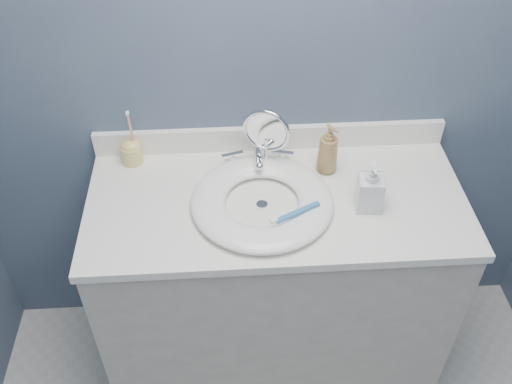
{
  "coord_description": "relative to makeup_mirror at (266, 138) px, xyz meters",
  "views": [
    {
      "loc": [
        -0.15,
        -0.35,
        2.13
      ],
      "look_at": [
        -0.07,
        0.94,
        0.94
      ],
      "focal_mm": 40.0,
      "sensor_mm": 36.0,
      "label": 1
    }
  ],
  "objects": [
    {
      "name": "basin",
      "position": [
        -0.03,
        -0.18,
        -0.11
      ],
      "size": [
        0.45,
        0.45,
        0.04
      ],
      "primitive_type": null,
      "color": "white",
      "rests_on": "countertop"
    },
    {
      "name": "toothbrush_holder",
      "position": [
        -0.45,
        0.06,
        -0.08
      ],
      "size": [
        0.07,
        0.07,
        0.21
      ],
      "rotation": [
        0.0,
        0.0,
        -0.09
      ],
      "color": "#E0C870",
      "rests_on": "countertop"
    },
    {
      "name": "toothbrush_lying",
      "position": [
        0.07,
        -0.27,
        -0.08
      ],
      "size": [
        0.16,
        0.09,
        0.02
      ],
      "rotation": [
        0.0,
        0.0,
        0.48
      ],
      "color": "teal",
      "rests_on": "basin"
    },
    {
      "name": "drain",
      "position": [
        -0.03,
        -0.18,
        -0.12
      ],
      "size": [
        0.04,
        0.04,
        0.01
      ],
      "primitive_type": "cylinder",
      "color": "silver",
      "rests_on": "countertop"
    },
    {
      "name": "countertop",
      "position": [
        0.02,
        -0.15,
        -0.14
      ],
      "size": [
        1.22,
        0.57,
        0.03
      ],
      "primitive_type": "cube",
      "color": "white",
      "rests_on": "vanity_cabinet"
    },
    {
      "name": "makeup_mirror",
      "position": [
        0.0,
        0.0,
        0.0
      ],
      "size": [
        0.15,
        0.09,
        0.24
      ],
      "rotation": [
        0.0,
        0.0,
        -0.36
      ],
      "color": "silver",
      "rests_on": "countertop"
    },
    {
      "name": "backsplash",
      "position": [
        0.02,
        0.11,
        -0.08
      ],
      "size": [
        1.22,
        0.02,
        0.09
      ],
      "primitive_type": "cube",
      "color": "white",
      "rests_on": "countertop"
    },
    {
      "name": "back_wall",
      "position": [
        0.02,
        0.12,
        0.19
      ],
      "size": [
        2.2,
        0.02,
        2.4
      ],
      "primitive_type": "cube",
      "color": "#46516A",
      "rests_on": "ground"
    },
    {
      "name": "faucet",
      "position": [
        -0.03,
        0.01,
        -0.1
      ],
      "size": [
        0.25,
        0.13,
        0.07
      ],
      "color": "silver",
      "rests_on": "countertop"
    },
    {
      "name": "soap_bottle_clear",
      "position": [
        0.3,
        -0.21,
        -0.04
      ],
      "size": [
        0.09,
        0.09,
        0.17
      ],
      "primitive_type": "imported",
      "rotation": [
        0.0,
        0.0,
        -0.11
      ],
      "color": "silver",
      "rests_on": "countertop"
    },
    {
      "name": "vanity_cabinet",
      "position": [
        0.02,
        -0.15,
        -0.58
      ],
      "size": [
        1.2,
        0.55,
        0.85
      ],
      "primitive_type": "cube",
      "color": "beige",
      "rests_on": "ground"
    },
    {
      "name": "soap_bottle_amber",
      "position": [
        0.2,
        -0.02,
        -0.04
      ],
      "size": [
        0.1,
        0.1,
        0.18
      ],
      "primitive_type": "imported",
      "rotation": [
        0.0,
        0.0,
        0.6
      ],
      "color": "olive",
      "rests_on": "countertop"
    }
  ]
}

